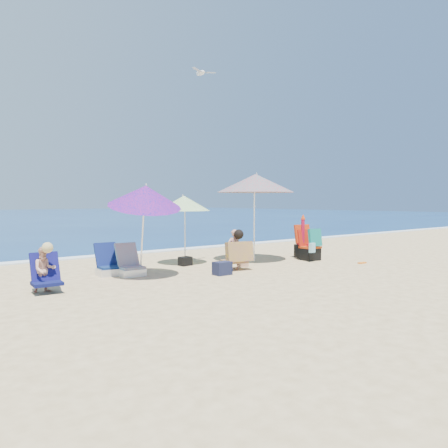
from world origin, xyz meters
TOP-DOWN VIEW (x-y plane):
  - ground at (0.00, 0.00)m, footprint 120.00×120.00m
  - foam at (0.00, 5.10)m, footprint 120.00×0.50m
  - umbrella_turquoise at (1.19, 1.46)m, footprint 2.46×2.46m
  - umbrella_striped at (-0.70, 2.19)m, footprint 1.55×1.55m
  - umbrella_blue at (-2.49, 0.98)m, footprint 1.93×1.98m
  - furled_umbrella at (2.44, 0.82)m, footprint 0.14×0.14m
  - chair_navy at (-2.97, 1.83)m, footprint 0.58×0.69m
  - chair_rainbow at (-2.62, 1.46)m, footprint 0.55×0.68m
  - camp_chair_left at (2.80, 1.01)m, footprint 0.64×0.68m
  - camp_chair_right at (2.49, 0.59)m, footprint 0.62×0.63m
  - person_center at (-0.24, 0.60)m, footprint 0.71×0.71m
  - person_left at (-4.66, 0.81)m, footprint 0.57×0.65m
  - bag_navy_a at (-0.96, 0.24)m, footprint 0.39×0.29m
  - bag_black_a at (-0.82, 1.95)m, footprint 0.33×0.25m
  - bag_tan at (0.23, 0.88)m, footprint 0.28×0.23m
  - bag_navy_b at (3.42, 1.64)m, footprint 0.50×0.44m
  - orange_item at (3.08, -0.69)m, footprint 0.25×0.12m
  - seagull at (-0.56, 1.60)m, footprint 0.72×0.37m

SIDE VIEW (x-z plane):
  - ground at x=0.00m, z-range 0.00..0.00m
  - orange_item at x=3.08m, z-range 0.00..0.03m
  - foam at x=0.00m, z-range 0.00..0.04m
  - bag_tan at x=0.23m, z-range 0.00..0.20m
  - bag_black_a at x=-0.82m, z-range 0.00..0.23m
  - bag_navy_a at x=-0.96m, z-range 0.00..0.30m
  - bag_navy_b at x=3.42m, z-range 0.00..0.31m
  - chair_navy at x=-2.97m, z-range -0.17..0.55m
  - chair_rainbow at x=-2.62m, z-range -0.17..0.55m
  - camp_chair_left at x=2.80m, z-range -0.20..0.78m
  - camp_chair_right at x=2.49m, z-range -0.13..0.78m
  - person_left at x=-4.66m, z-range -0.04..0.88m
  - person_center at x=-0.24m, z-range -0.01..0.97m
  - furled_umbrella at x=2.44m, z-range 0.06..1.36m
  - umbrella_striped at x=-0.70m, z-range 0.69..2.53m
  - umbrella_blue at x=-2.49m, z-range 0.69..2.86m
  - umbrella_turquoise at x=1.19m, z-range 0.93..3.39m
  - seagull at x=-0.56m, z-range 4.82..4.94m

